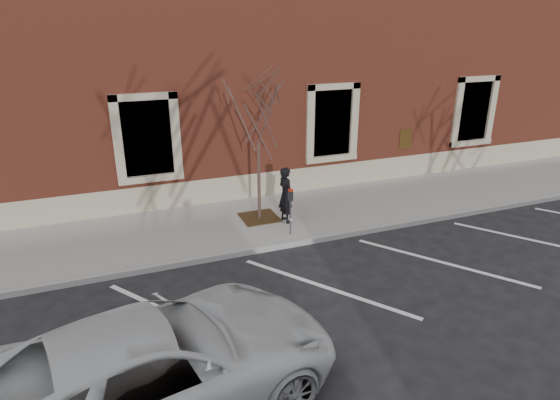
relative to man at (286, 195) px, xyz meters
name	(u,v)px	position (x,y,z in m)	size (l,w,h in m)	color
ground	(288,246)	(-0.44, -1.26, -0.96)	(120.00, 120.00, 0.00)	#28282B
sidewalk_near	(266,219)	(-0.44, 0.49, -0.89)	(40.00, 3.50, 0.15)	gray
curb_near	(289,245)	(-0.44, -1.31, -0.89)	(40.00, 0.12, 0.15)	#9E9E99
parking_stripes	(326,287)	(-0.44, -3.46, -0.96)	(28.00, 4.40, 0.01)	silver
building_civic	(211,66)	(-0.44, 6.48, 3.03)	(40.00, 8.62, 8.00)	brown
man	(286,195)	(0.00, 0.00, 0.00)	(0.59, 0.39, 1.63)	black
parking_meter	(291,203)	(-0.21, -0.86, 0.09)	(0.12, 0.09, 1.30)	#595B60
tree_grate	(260,217)	(-0.63, 0.51, -0.80)	(1.06, 1.06, 0.03)	#3D2913
sapling	(258,120)	(-0.63, 0.51, 2.10)	(2.50, 2.50, 4.16)	#4B352D
white_truck	(154,367)	(-4.41, -5.68, -0.16)	(2.66, 5.76, 1.60)	silver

